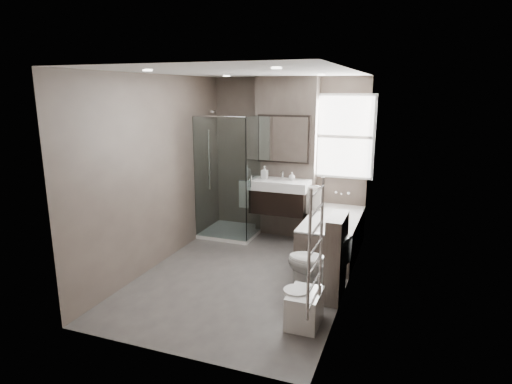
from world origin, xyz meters
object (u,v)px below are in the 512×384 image
at_px(vanity, 279,196).
at_px(bathtub, 332,234).
at_px(bidet, 304,307).
at_px(toilet, 316,264).

height_order(vanity, bathtub, vanity).
bearing_deg(bidet, vanity, 113.09).
height_order(vanity, bidet, vanity).
distance_m(toilet, bidet, 0.77).
height_order(bathtub, toilet, toilet).
bearing_deg(bathtub, bidet, -87.50).
bearing_deg(vanity, bathtub, -19.37).
distance_m(vanity, toilet, 1.93).
relative_size(vanity, bathtub, 0.59).
bearing_deg(toilet, bidet, 14.10).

